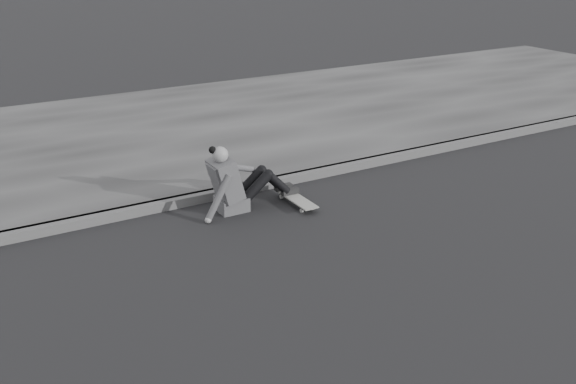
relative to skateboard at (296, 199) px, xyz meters
name	(u,v)px	position (x,y,z in m)	size (l,w,h in m)	color
ground	(386,265)	(-0.01, -1.87, -0.07)	(80.00, 80.00, 0.00)	black
curb	(269,183)	(-0.01, 0.71, -0.01)	(24.00, 0.16, 0.12)	#4E4E4E
sidewalk	(187,129)	(-0.01, 3.73, -0.01)	(24.00, 6.00, 0.12)	#3A3A3A
skateboard	(296,199)	(0.00, 0.00, 0.00)	(0.20, 0.78, 0.09)	#999994
seated_woman	(236,183)	(-0.73, 0.25, 0.29)	(1.38, 0.46, 0.88)	#4B4B4E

